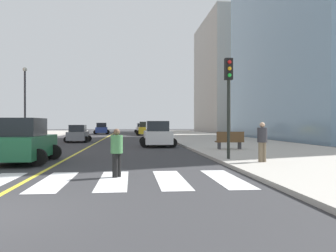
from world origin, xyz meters
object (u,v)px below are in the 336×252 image
object	(u,v)px
car_green_fourth	(22,142)
street_lamp	(25,97)
traffic_light_near_corner	(229,88)
car_yellow_sixth	(145,129)
car_gray_second	(78,134)
car_silver_fifth	(141,129)
pedestrian_crossing	(117,151)
pedestrian_waiting_east	(262,140)
car_blue_nearest	(102,129)
car_white_third	(157,135)
park_bench	(230,141)

from	to	relation	value
car_green_fourth	street_lamp	world-z (taller)	street_lamp
car_green_fourth	street_lamp	distance (m)	22.72
traffic_light_near_corner	car_yellow_sixth	bearing A→B (deg)	-86.35
car_yellow_sixth	traffic_light_near_corner	xyz separation A→B (m)	(2.42, -37.95, 2.47)
car_gray_second	car_silver_fifth	distance (m)	32.38
car_silver_fifth	pedestrian_crossing	xyz separation A→B (m)	(-2.31, -54.67, 0.02)
car_yellow_sixth	pedestrian_crossing	xyz separation A→B (m)	(-2.56, -42.20, -0.08)
pedestrian_waiting_east	street_lamp	xyz separation A→B (m)	(-16.60, 23.61, 3.49)
car_blue_nearest	car_yellow_sixth	size ratio (longest dim) A/B	0.94
car_white_third	car_yellow_sixth	xyz separation A→B (m)	(0.06, 26.34, 0.04)
pedestrian_crossing	street_lamp	xyz separation A→B (m)	(-10.57, 26.36, 3.68)
car_blue_nearest	car_white_third	distance (m)	35.09
car_green_fourth	traffic_light_near_corner	distance (m)	9.76
car_gray_second	traffic_light_near_corner	world-z (taller)	traffic_light_near_corner
car_green_fourth	park_bench	xyz separation A→B (m)	(11.19, 5.56, -0.26)
car_white_third	traffic_light_near_corner	distance (m)	12.13
car_yellow_sixth	traffic_light_near_corner	world-z (taller)	traffic_light_near_corner
car_gray_second	pedestrian_crossing	world-z (taller)	car_gray_second
car_white_third	car_silver_fifth	xyz separation A→B (m)	(-0.19, 38.81, -0.06)
car_blue_nearest	park_bench	world-z (taller)	car_blue_nearest
park_bench	pedestrian_waiting_east	size ratio (longest dim) A/B	1.07
traffic_light_near_corner	car_blue_nearest	bearing A→B (deg)	-78.13
car_silver_fifth	street_lamp	xyz separation A→B (m)	(-12.87, -28.30, 3.71)
car_yellow_sixth	pedestrian_crossing	distance (m)	42.28
car_white_third	pedestrian_waiting_east	size ratio (longest dim) A/B	2.62
traffic_light_near_corner	park_bench	xyz separation A→B (m)	(1.77, 6.09, -2.75)
car_green_fourth	street_lamp	bearing A→B (deg)	106.77
traffic_light_near_corner	pedestrian_waiting_east	bearing A→B (deg)	125.03
car_white_third	street_lamp	xyz separation A→B (m)	(-13.06, 10.50, 3.64)
car_white_third	car_yellow_sixth	bearing A→B (deg)	-90.07
car_white_third	park_bench	size ratio (longest dim) A/B	2.46
car_white_third	car_green_fourth	bearing A→B (deg)	58.02
pedestrian_crossing	street_lamp	bearing A→B (deg)	58.26
car_gray_second	street_lamp	size ratio (longest dim) A/B	0.50
car_yellow_sixth	traffic_light_near_corner	distance (m)	38.11
car_white_third	pedestrian_crossing	bearing A→B (deg)	81.12
car_gray_second	street_lamp	world-z (taller)	street_lamp
car_gray_second	pedestrian_waiting_east	bearing A→B (deg)	-62.24
car_gray_second	park_bench	xyz separation A→B (m)	(11.42, -12.70, -0.09)
traffic_light_near_corner	street_lamp	bearing A→B (deg)	-54.88
car_silver_fifth	traffic_light_near_corner	xyz separation A→B (m)	(2.67, -50.41, 2.57)
park_bench	traffic_light_near_corner	bearing A→B (deg)	162.91
car_blue_nearest	pedestrian_waiting_east	size ratio (longest dim) A/B	2.60
car_blue_nearest	pedestrian_waiting_east	distance (m)	48.65
car_white_third	car_green_fourth	world-z (taller)	car_green_fourth
car_blue_nearest	pedestrian_crossing	distance (m)	50.43
car_silver_fifth	park_bench	distance (m)	44.54
car_yellow_sixth	street_lamp	bearing A→B (deg)	50.96
car_blue_nearest	street_lamp	world-z (taller)	street_lamp
car_gray_second	street_lamp	distance (m)	7.76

